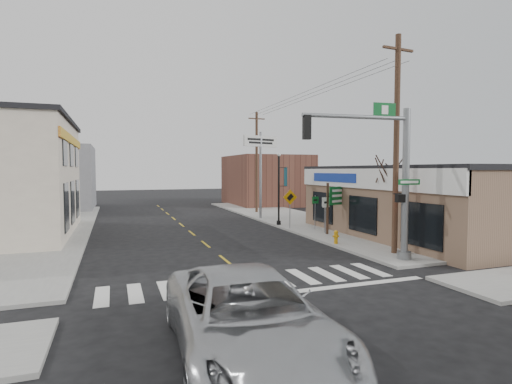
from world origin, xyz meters
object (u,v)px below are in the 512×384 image
object	(u,v)px
dance_center_sign	(261,153)
utility_pole_near	(396,142)
guide_sign	(338,201)
lamp_post	(280,183)
traffic_signal_pole	(391,167)
suv	(248,318)
utility_pole_far	(257,161)
bare_tree	(390,163)
fire_hydrant	(336,236)

from	to	relation	value
dance_center_sign	utility_pole_near	size ratio (longest dim) A/B	0.69
guide_sign	lamp_post	world-z (taller)	lamp_post
traffic_signal_pole	dance_center_sign	xyz separation A→B (m)	(0.09, 15.99, 1.21)
dance_center_sign	suv	bearing A→B (deg)	-127.93
lamp_post	utility_pole_far	size ratio (longest dim) A/B	0.56
bare_tree	utility_pole_near	world-z (taller)	utility_pole_near
bare_tree	traffic_signal_pole	bearing A→B (deg)	-127.95
traffic_signal_pole	utility_pole_near	size ratio (longest dim) A/B	0.67
suv	utility_pole_far	xyz separation A→B (m)	(9.72, 26.43, 3.88)
suv	lamp_post	size ratio (longest dim) A/B	1.29
traffic_signal_pole	lamp_post	xyz separation A→B (m)	(-0.05, 11.78, -1.02)
lamp_post	dance_center_sign	size ratio (longest dim) A/B	0.73
fire_hydrant	bare_tree	world-z (taller)	bare_tree
dance_center_sign	utility_pole_near	bearing A→B (deg)	-102.53
suv	bare_tree	bearing A→B (deg)	44.09
lamp_post	traffic_signal_pole	bearing A→B (deg)	-69.58
guide_sign	bare_tree	distance (m)	4.48
lamp_post	utility_pole_near	bearing A→B (deg)	-62.95
dance_center_sign	utility_pole_far	distance (m)	4.48
dance_center_sign	utility_pole_far	bearing A→B (deg)	57.33
fire_hydrant	utility_pole_far	world-z (taller)	utility_pole_far
lamp_post	utility_pole_far	xyz separation A→B (m)	(1.35, 8.49, 1.72)
suv	dance_center_sign	bearing A→B (deg)	72.39
traffic_signal_pole	dance_center_sign	distance (m)	16.03
guide_sign	bare_tree	size ratio (longest dim) A/B	0.57
bare_tree	utility_pole_far	world-z (taller)	utility_pole_far
traffic_signal_pole	bare_tree	xyz separation A→B (m)	(2.54, 3.25, 0.27)
suv	traffic_signal_pole	distance (m)	10.91
traffic_signal_pole	fire_hydrant	bearing A→B (deg)	96.89
traffic_signal_pole	dance_center_sign	size ratio (longest dim) A/B	0.97
fire_hydrant	utility_pole_far	size ratio (longest dim) A/B	0.08
lamp_post	bare_tree	world-z (taller)	bare_tree
bare_tree	utility_pole_near	xyz separation A→B (m)	(-1.31, -2.07, 0.88)
fire_hydrant	dance_center_sign	world-z (taller)	dance_center_sign
bare_tree	utility_pole_far	xyz separation A→B (m)	(-1.24, 17.01, 0.43)
guide_sign	bare_tree	bearing A→B (deg)	-102.12
traffic_signal_pole	fire_hydrant	world-z (taller)	traffic_signal_pole
suv	utility_pole_near	world-z (taller)	utility_pole_near
fire_hydrant	bare_tree	xyz separation A→B (m)	(2.65, -0.87, 3.84)
lamp_post	dance_center_sign	distance (m)	4.77
dance_center_sign	bare_tree	bearing A→B (deg)	-96.04
utility_pole_far	traffic_signal_pole	bearing A→B (deg)	-97.04
fire_hydrant	lamp_post	xyz separation A→B (m)	(0.06, 7.65, 2.55)
dance_center_sign	utility_pole_far	xyz separation A→B (m)	(1.21, 4.28, -0.51)
suv	utility_pole_near	xyz separation A→B (m)	(9.65, 7.35, 4.34)
lamp_post	dance_center_sign	bearing A→B (deg)	108.28
utility_pole_far	suv	bearing A→B (deg)	-113.55
fire_hydrant	guide_sign	bearing A→B (deg)	57.05
traffic_signal_pole	utility_pole_far	size ratio (longest dim) A/B	0.73
guide_sign	dance_center_sign	world-z (taller)	dance_center_sign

